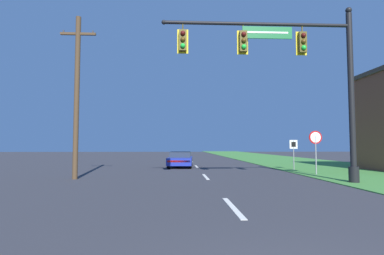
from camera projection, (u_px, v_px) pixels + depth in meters
The scene contains 7 objects.
grass_verge_right at pixel (288, 161), 32.56m from camera, with size 10.00×110.00×0.04m.
road_center_line at pixel (196, 166), 24.09m from camera, with size 0.16×34.80×0.01m.
signal_mast at pixel (301, 72), 13.58m from camera, with size 8.87×0.47×8.06m.
car_ahead at pixel (180, 159), 23.56m from camera, with size 2.10×4.55×1.19m.
stop_sign at pixel (316, 142), 17.28m from camera, with size 0.76×0.07×2.50m.
route_sign_post at pixel (294, 148), 20.52m from camera, with size 0.55×0.06×2.03m.
utility_pole_near at pixel (77, 94), 15.26m from camera, with size 1.80×0.26×8.35m.
Camera 1 is at (-1.50, -2.19, 1.68)m, focal length 28.00 mm.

